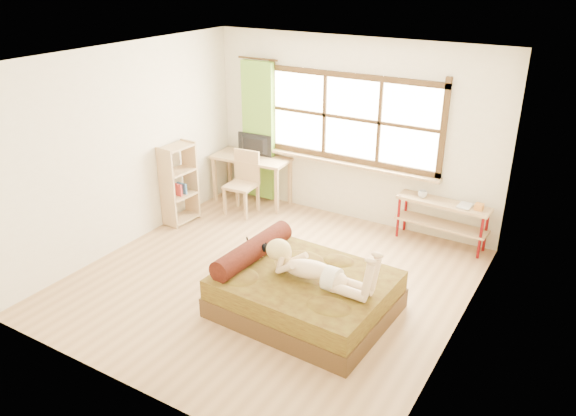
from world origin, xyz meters
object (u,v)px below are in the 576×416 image
Objects in this scene: woman at (316,259)px; chair at (244,179)px; pipe_shelf at (443,213)px; kitten at (256,248)px; bookshelf at (179,183)px; desk at (252,163)px; bed at (302,291)px.

woman is 1.32× the size of chair.
chair is at bearing -167.89° from pipe_shelf.
chair is at bearing 142.30° from woman.
woman reaches higher than kitten.
bookshelf reaches higher than chair.
bookshelf is at bearing 156.14° from kitten.
chair is at bearing 131.23° from kitten.
kitten is 0.28× the size of chair.
desk is at bearing 69.81° from bookshelf.
chair is at bearing 140.56° from bed.
pipe_shelf is (0.66, 2.47, -0.27)m from woman.
desk is 3.09m from pipe_shelf.
bed is at bearing -5.51° from kitten.
bookshelf reaches higher than kitten.
bed is at bearing -49.84° from desk.
woman is at bearing -44.44° from chair.
chair reaches higher than pipe_shelf.
chair is (-1.46, 1.84, -0.03)m from kitten.
bookshelf is (-0.51, -1.17, -0.06)m from desk.
chair is 0.81× the size of bookshelf.
woman reaches higher than bed.
chair is at bearing 56.59° from bookshelf.
chair is at bearing -79.43° from desk.
bed is 1.58× the size of bookshelf.
bed is 0.75m from kitten.
woman is (0.20, -0.05, 0.49)m from bed.
pipe_shelf reaches higher than bed.
woman reaches higher than desk.
desk is at bearing 138.67° from woman.
woman is at bearing -102.00° from pipe_shelf.
bookshelf reaches higher than bed.
bed is 2.98m from bookshelf.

